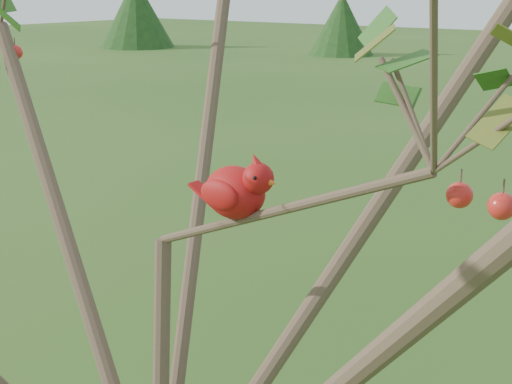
% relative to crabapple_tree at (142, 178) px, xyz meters
% --- Properties ---
extents(crabapple_tree, '(2.35, 2.05, 2.95)m').
position_rel_crabapple_tree_xyz_m(crabapple_tree, '(0.00, 0.00, 0.00)').
color(crabapple_tree, '#463625').
rests_on(crabapple_tree, ground).
extents(cardinal, '(0.20, 0.11, 0.14)m').
position_rel_crabapple_tree_xyz_m(cardinal, '(0.14, 0.11, -0.02)').
color(cardinal, '#9F120D').
rests_on(cardinal, ground).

